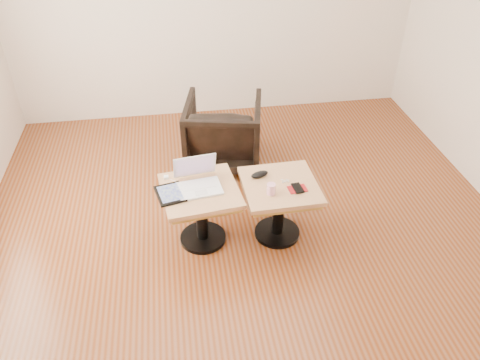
{
  "coord_description": "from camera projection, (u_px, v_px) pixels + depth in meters",
  "views": [
    {
      "loc": [
        -0.51,
        -2.86,
        2.7
      ],
      "look_at": [
        -0.06,
        -0.0,
        0.57
      ],
      "focal_mm": 35.0,
      "sensor_mm": 36.0,
      "label": 1
    }
  ],
  "objects": [
    {
      "name": "side_table_left",
      "position": [
        201.0,
        202.0,
        3.66
      ],
      "size": [
        0.64,
        0.64,
        0.52
      ],
      "rotation": [
        0.0,
        0.0,
        0.12
      ],
      "color": "black",
      "rests_on": "ground"
    },
    {
      "name": "room_shell",
      "position": [
        249.0,
        86.0,
        3.14
      ],
      "size": [
        4.52,
        4.52,
        2.71
      ],
      "color": "#62280C",
      "rests_on": "ground"
    },
    {
      "name": "earbuds_tangle",
      "position": [
        285.0,
        181.0,
        3.66
      ],
      "size": [
        0.07,
        0.04,
        0.01
      ],
      "color": "white",
      "rests_on": "side_table_right"
    },
    {
      "name": "glasses_case",
      "position": [
        260.0,
        174.0,
        3.7
      ],
      "size": [
        0.16,
        0.11,
        0.05
      ],
      "primitive_type": "ellipsoid",
      "rotation": [
        0.0,
        0.0,
        0.31
      ],
      "color": "black",
      "rests_on": "side_table_right"
    },
    {
      "name": "side_table_right",
      "position": [
        279.0,
        197.0,
        3.71
      ],
      "size": [
        0.59,
        0.59,
        0.52
      ],
      "rotation": [
        0.0,
        0.0,
        0.03
      ],
      "color": "black",
      "rests_on": "ground"
    },
    {
      "name": "tablet",
      "position": [
        170.0,
        194.0,
        3.52
      ],
      "size": [
        0.25,
        0.29,
        0.02
      ],
      "rotation": [
        0.0,
        0.0,
        0.22
      ],
      "color": "black",
      "rests_on": "side_table_left"
    },
    {
      "name": "armchair",
      "position": [
        224.0,
        132.0,
        4.64
      ],
      "size": [
        0.86,
        0.88,
        0.68
      ],
      "primitive_type": "imported",
      "rotation": [
        0.0,
        0.0,
        2.94
      ],
      "color": "black",
      "rests_on": "ground"
    },
    {
      "name": "phone_on_sleeve",
      "position": [
        298.0,
        188.0,
        3.58
      ],
      "size": [
        0.15,
        0.13,
        0.02
      ],
      "rotation": [
        0.0,
        0.0,
        0.11
      ],
      "color": "#9E1B12",
      "rests_on": "side_table_right"
    },
    {
      "name": "laptop",
      "position": [
        198.0,
        181.0,
        3.59
      ],
      "size": [
        0.37,
        0.34,
        0.23
      ],
      "rotation": [
        0.0,
        0.0,
        0.13
      ],
      "color": "white",
      "rests_on": "side_table_left"
    },
    {
      "name": "charging_adapter",
      "position": [
        166.0,
        177.0,
        3.69
      ],
      "size": [
        0.04,
        0.04,
        0.02
      ],
      "primitive_type": "cube",
      "rotation": [
        0.0,
        0.0,
        0.02
      ],
      "color": "white",
      "rests_on": "side_table_left"
    },
    {
      "name": "striped_cup",
      "position": [
        271.0,
        189.0,
        3.51
      ],
      "size": [
        0.09,
        0.09,
        0.09
      ],
      "primitive_type": "cylinder",
      "rotation": [
        0.0,
        0.0,
        0.44
      ],
      "color": "pink",
      "rests_on": "side_table_right"
    }
  ]
}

